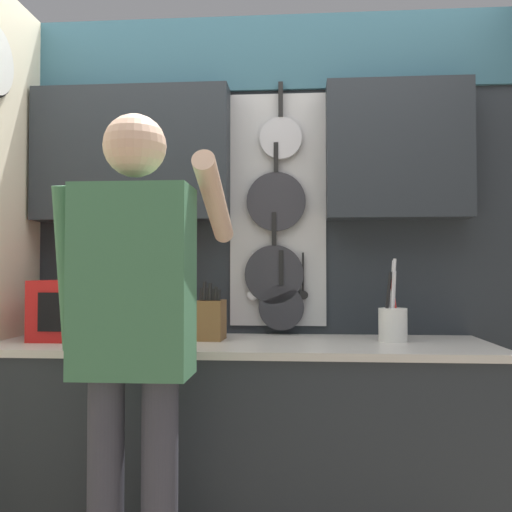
% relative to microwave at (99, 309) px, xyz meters
% --- Properties ---
extents(base_cabinet_counter, '(2.09, 0.67, 0.89)m').
position_rel_microwave_xyz_m(base_cabinet_counter, '(0.65, -0.05, -0.58)').
color(base_cabinet_counter, '#23282D').
rests_on(base_cabinet_counter, ground_plane).
extents(back_wall_unit, '(2.66, 0.20, 2.44)m').
position_rel_microwave_xyz_m(back_wall_unit, '(0.63, 0.25, 0.44)').
color(back_wall_unit, '#23282D').
rests_on(back_wall_unit, ground_plane).
extents(microwave, '(0.51, 0.36, 0.26)m').
position_rel_microwave_xyz_m(microwave, '(0.00, 0.00, 0.00)').
color(microwave, red).
rests_on(microwave, base_cabinet_counter).
extents(knife_block, '(0.12, 0.15, 0.26)m').
position_rel_microwave_xyz_m(knife_block, '(0.50, 0.00, -0.04)').
color(knife_block, brown).
rests_on(knife_block, base_cabinet_counter).
extents(utensil_crock, '(0.12, 0.12, 0.35)m').
position_rel_microwave_xyz_m(utensil_crock, '(1.29, 0.00, -0.05)').
color(utensil_crock, white).
rests_on(utensil_crock, base_cabinet_counter).
extents(person, '(0.54, 0.64, 1.71)m').
position_rel_microwave_xyz_m(person, '(0.34, -0.62, 0.00)').
color(person, '#383842').
rests_on(person, ground_plane).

